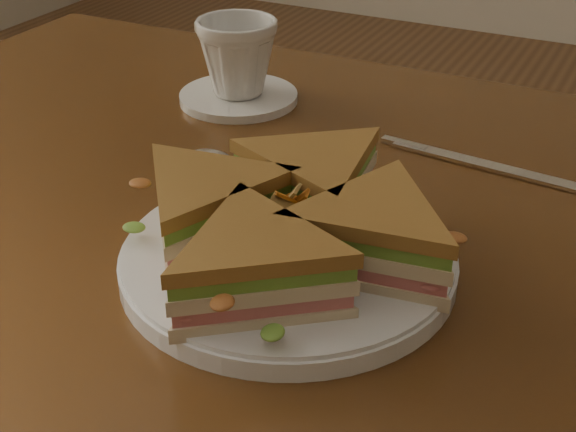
{
  "coord_description": "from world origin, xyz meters",
  "views": [
    {
      "loc": [
        0.28,
        -0.58,
        1.12
      ],
      "look_at": [
        0.03,
        -0.09,
        0.8
      ],
      "focal_mm": 50.0,
      "sensor_mm": 36.0,
      "label": 1
    }
  ],
  "objects_px": {
    "table": "(300,295)",
    "coffee_cup": "(237,57)",
    "sandwich_wedges": "(288,221)",
    "spoon": "(231,162)",
    "plate": "(288,261)",
    "knife": "(471,162)",
    "saucer": "(239,97)"
  },
  "relations": [
    {
      "from": "sandwich_wedges",
      "to": "spoon",
      "type": "bearing_deg",
      "value": 133.99
    },
    {
      "from": "sandwich_wedges",
      "to": "saucer",
      "type": "bearing_deg",
      "value": 126.08
    },
    {
      "from": "spoon",
      "to": "knife",
      "type": "height_order",
      "value": "spoon"
    },
    {
      "from": "coffee_cup",
      "to": "sandwich_wedges",
      "type": "bearing_deg",
      "value": -65.07
    },
    {
      "from": "knife",
      "to": "coffee_cup",
      "type": "bearing_deg",
      "value": 177.8
    },
    {
      "from": "knife",
      "to": "saucer",
      "type": "relative_size",
      "value": 1.52
    },
    {
      "from": "spoon",
      "to": "plate",
      "type": "bearing_deg",
      "value": -56.58
    },
    {
      "from": "table",
      "to": "sandwich_wedges",
      "type": "distance_m",
      "value": 0.18
    },
    {
      "from": "sandwich_wedges",
      "to": "spoon",
      "type": "xyz_separation_m",
      "value": [
        -0.14,
        0.14,
        -0.04
      ]
    },
    {
      "from": "saucer",
      "to": "sandwich_wedges",
      "type": "bearing_deg",
      "value": -53.92
    },
    {
      "from": "table",
      "to": "spoon",
      "type": "xyz_separation_m",
      "value": [
        -0.1,
        0.05,
        0.1
      ]
    },
    {
      "from": "plate",
      "to": "spoon",
      "type": "relative_size",
      "value": 1.49
    },
    {
      "from": "table",
      "to": "coffee_cup",
      "type": "relative_size",
      "value": 12.54
    },
    {
      "from": "plate",
      "to": "sandwich_wedges",
      "type": "height_order",
      "value": "sandwich_wedges"
    },
    {
      "from": "plate",
      "to": "coffee_cup",
      "type": "distance_m",
      "value": 0.37
    },
    {
      "from": "plate",
      "to": "knife",
      "type": "distance_m",
      "value": 0.27
    },
    {
      "from": "spoon",
      "to": "saucer",
      "type": "distance_m",
      "value": 0.17
    },
    {
      "from": "plate",
      "to": "sandwich_wedges",
      "type": "relative_size",
      "value": 0.88
    },
    {
      "from": "sandwich_wedges",
      "to": "coffee_cup",
      "type": "distance_m",
      "value": 0.36
    },
    {
      "from": "spoon",
      "to": "coffee_cup",
      "type": "xyz_separation_m",
      "value": [
        -0.08,
        0.15,
        0.05
      ]
    },
    {
      "from": "table",
      "to": "saucer",
      "type": "xyz_separation_m",
      "value": [
        -0.18,
        0.2,
        0.1
      ]
    },
    {
      "from": "plate",
      "to": "saucer",
      "type": "relative_size",
      "value": 1.92
    },
    {
      "from": "saucer",
      "to": "knife",
      "type": "bearing_deg",
      "value": -7.86
    },
    {
      "from": "knife",
      "to": "table",
      "type": "bearing_deg",
      "value": -120.61
    },
    {
      "from": "spoon",
      "to": "table",
      "type": "bearing_deg",
      "value": -35.01
    },
    {
      "from": "plate",
      "to": "sandwich_wedges",
      "type": "xyz_separation_m",
      "value": [
        -0.0,
        0.0,
        0.04
      ]
    },
    {
      "from": "table",
      "to": "plate",
      "type": "height_order",
      "value": "plate"
    },
    {
      "from": "table",
      "to": "sandwich_wedges",
      "type": "relative_size",
      "value": 3.88
    },
    {
      "from": "table",
      "to": "saucer",
      "type": "height_order",
      "value": "saucer"
    },
    {
      "from": "table",
      "to": "plate",
      "type": "xyz_separation_m",
      "value": [
        0.03,
        -0.09,
        0.11
      ]
    },
    {
      "from": "knife",
      "to": "plate",
      "type": "bearing_deg",
      "value": -102.17
    },
    {
      "from": "saucer",
      "to": "coffee_cup",
      "type": "bearing_deg",
      "value": 0.0
    }
  ]
}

